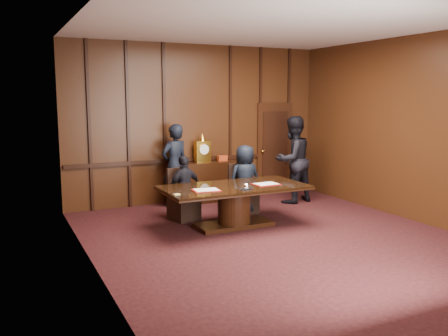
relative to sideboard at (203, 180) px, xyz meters
name	(u,v)px	position (x,y,z in m)	size (l,w,h in m)	color
room	(281,136)	(0.07, -3.12, 1.24)	(7.00, 7.04, 3.50)	black
sideboard	(203,180)	(0.00, 0.00, 0.00)	(1.60, 0.45, 1.54)	black
conference_table	(234,199)	(-0.30, -2.16, 0.02)	(2.62, 1.32, 0.76)	black
folder_left	(206,190)	(-0.93, -2.34, 0.28)	(0.49, 0.38, 0.02)	#A7140F
folder_right	(266,184)	(0.28, -2.30, 0.28)	(0.47, 0.34, 0.02)	#A7140F
inkstand	(246,187)	(-0.30, -2.61, 0.33)	(0.20, 0.14, 0.12)	white
notepad	(177,194)	(-1.52, -2.46, 0.28)	(0.10, 0.07, 0.01)	#D7D96A
chair_left	(183,205)	(-0.96, -1.28, -0.19)	(0.59, 0.59, 0.99)	black
chair_right	(243,198)	(0.34, -1.28, -0.19)	(0.49, 0.49, 0.99)	black
signatory_left	(185,188)	(-0.95, -1.36, 0.14)	(0.74, 0.31, 1.26)	black
signatory_right	(245,179)	(0.35, -1.36, 0.21)	(0.68, 0.44, 1.40)	black
witness_left	(175,166)	(-0.72, -0.16, 0.41)	(0.65, 0.43, 1.78)	black
witness_right	(293,160)	(1.79, -0.92, 0.48)	(0.94, 0.73, 1.93)	black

